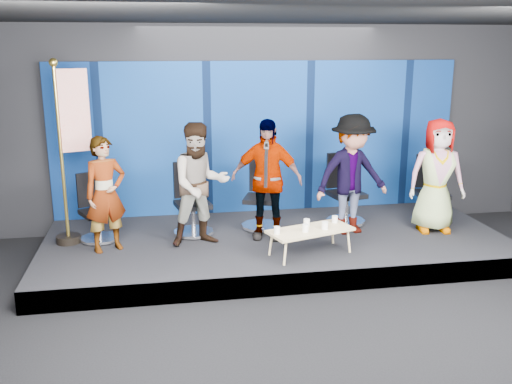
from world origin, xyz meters
TOP-DOWN VIEW (x-y plane):
  - ground at (0.00, 0.00)m, footprint 10.00×10.00m
  - room_walls at (0.00, 0.00)m, footprint 10.02×8.02m
  - riser at (0.00, 2.50)m, footprint 7.00×3.00m
  - backdrop at (0.00, 3.95)m, footprint 7.00×0.08m
  - chair_a at (-2.68, 2.80)m, footprint 0.77×0.77m
  - panelist_a at (-2.49, 2.33)m, footprint 0.71×0.62m
  - chair_b at (-1.25, 2.85)m, footprint 0.74×0.74m
  - panelist_b at (-1.16, 2.35)m, footprint 0.99×0.84m
  - chair_c at (-0.13, 2.98)m, footprint 0.81×0.81m
  - panelist_c at (-0.15, 2.47)m, footprint 1.16×0.79m
  - chair_d at (1.26, 2.99)m, footprint 0.75×0.75m
  - panelist_d at (1.18, 2.49)m, footprint 1.31×0.90m
  - chair_e at (2.70, 2.83)m, footprint 0.71×0.71m
  - panelist_e at (2.52, 2.36)m, footprint 0.95×0.69m
  - coffee_table at (0.32, 1.66)m, footprint 1.29×0.84m
  - mug_a at (-0.18, 1.56)m, footprint 0.08×0.08m
  - mug_b at (0.22, 1.57)m, footprint 0.09×0.09m
  - mug_c at (0.30, 1.80)m, footprint 0.09×0.09m
  - mug_d at (0.52, 1.63)m, footprint 0.09×0.09m
  - mug_e at (0.75, 1.90)m, footprint 0.08×0.08m
  - flag_stand at (-2.97, 2.78)m, footprint 0.61×0.36m

SIDE VIEW (x-z plane):
  - ground at x=0.00m, z-range 0.00..0.00m
  - riser at x=0.00m, z-range 0.00..0.30m
  - chair_a at x=-2.68m, z-range 0.13..1.14m
  - coffee_table at x=0.32m, z-range 0.45..0.82m
  - chair_e at x=2.70m, z-range 0.11..1.21m
  - chair_b at x=-1.25m, z-range 0.11..1.22m
  - chair_c at x=-0.13m, z-range 0.11..1.23m
  - chair_d at x=1.26m, z-range 0.10..1.25m
  - mug_a at x=-0.18m, z-range 0.67..0.76m
  - mug_e at x=0.75m, z-range 0.67..0.77m
  - mug_c at x=0.30m, z-range 0.67..0.77m
  - mug_b at x=0.22m, z-range 0.67..0.77m
  - mug_d at x=0.52m, z-range 0.67..0.77m
  - panelist_a at x=-2.49m, z-range 0.30..1.95m
  - panelist_e at x=2.52m, z-range 0.30..2.08m
  - panelist_b at x=-1.16m, z-range 0.30..2.11m
  - panelist_c at x=-0.15m, z-range 0.30..2.12m
  - panelist_d at x=1.18m, z-range 0.30..2.16m
  - backdrop at x=0.00m, z-range 0.30..2.90m
  - flag_stand at x=-2.97m, z-range 0.38..3.07m
  - room_walls at x=0.00m, z-range 0.67..4.18m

